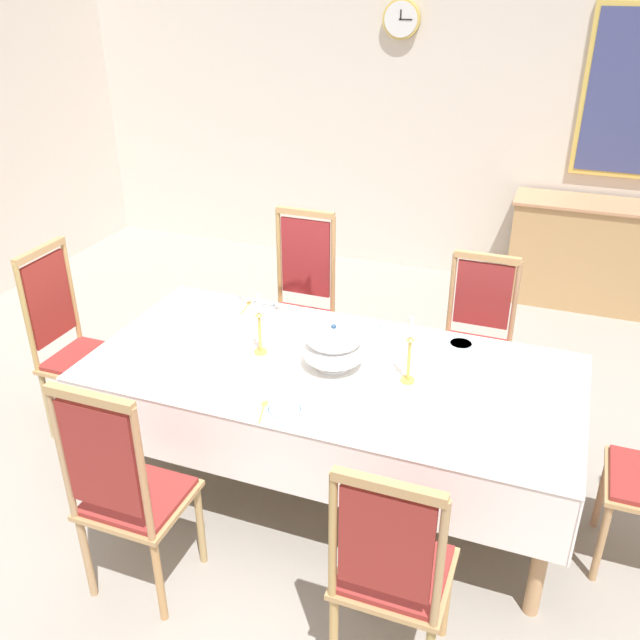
{
  "coord_description": "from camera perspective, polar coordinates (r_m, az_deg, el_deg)",
  "views": [
    {
      "loc": [
        1.01,
        -2.98,
        2.61
      ],
      "look_at": [
        -0.1,
        -0.04,
        0.99
      ],
      "focal_mm": 38.51,
      "sensor_mm": 36.0,
      "label": 1
    }
  ],
  "objects": [
    {
      "name": "back_wall",
      "position": [
        6.3,
        11.89,
        19.18
      ],
      "size": [
        7.23,
        0.08,
        3.56
      ],
      "primitive_type": "cube",
      "color": "beige",
      "rests_on": "ground"
    },
    {
      "name": "chair_south_a",
      "position": [
        3.17,
        -15.78,
        -13.45
      ],
      "size": [
        0.44,
        0.42,
        1.17
      ],
      "color": "tan",
      "rests_on": "ground"
    },
    {
      "name": "ground",
      "position": [
        4.1,
        1.53,
        -12.55
      ],
      "size": [
        7.23,
        6.27,
        0.04
      ],
      "primitive_type": "cube",
      "color": "gray"
    },
    {
      "name": "chair_head_west",
      "position": [
        4.39,
        -19.83,
        -1.73
      ],
      "size": [
        0.42,
        0.44,
        1.19
      ],
      "rotation": [
        0.0,
        0.0,
        -1.57
      ],
      "color": "tan",
      "rests_on": "ground"
    },
    {
      "name": "candlestick_west",
      "position": [
        3.6,
        -5.04,
        -0.84
      ],
      "size": [
        0.07,
        0.07,
        0.34
      ],
      "color": "gold",
      "rests_on": "tablecloth"
    },
    {
      "name": "bowl_near_right",
      "position": [
        4.12,
        -4.79,
        1.1
      ],
      "size": [
        0.15,
        0.15,
        0.03
      ],
      "color": "silver",
      "rests_on": "tablecloth"
    },
    {
      "name": "tablecloth",
      "position": [
        3.58,
        0.95,
        -5.08
      ],
      "size": [
        2.5,
        1.19,
        0.36
      ],
      "color": "white",
      "rests_on": "dining_table"
    },
    {
      "name": "mounted_clock",
      "position": [
        6.3,
        6.79,
        23.58
      ],
      "size": [
        0.32,
        0.06,
        0.32
      ],
      "color": "#D1B251"
    },
    {
      "name": "chair_south_b",
      "position": [
        2.79,
        5.97,
        -19.86
      ],
      "size": [
        0.44,
        0.42,
        1.09
      ],
      "color": "tan",
      "rests_on": "ground"
    },
    {
      "name": "chair_north_b",
      "position": [
        4.37,
        12.82,
        -1.43
      ],
      "size": [
        0.44,
        0.42,
        1.07
      ],
      "rotation": [
        0.0,
        0.0,
        3.14
      ],
      "color": "tan",
      "rests_on": "ground"
    },
    {
      "name": "candlestick_east",
      "position": [
        3.37,
        7.42,
        -3.02
      ],
      "size": [
        0.07,
        0.07,
        0.35
      ],
      "color": "gold",
      "rests_on": "tablecloth"
    },
    {
      "name": "bowl_far_right",
      "position": [
        3.77,
        11.61,
        -2.05
      ],
      "size": [
        0.14,
        0.14,
        0.03
      ],
      "color": "silver",
      "rests_on": "tablecloth"
    },
    {
      "name": "bowl_far_left",
      "position": [
        3.86,
        3.74,
        -0.71
      ],
      "size": [
        0.18,
        0.18,
        0.03
      ],
      "color": "silver",
      "rests_on": "tablecloth"
    },
    {
      "name": "spoon_secondary",
      "position": [
        4.19,
        -5.98,
        1.32
      ],
      "size": [
        0.04,
        0.18,
        0.01
      ],
      "rotation": [
        0.0,
        0.0,
        0.12
      ],
      "color": "gold",
      "rests_on": "tablecloth"
    },
    {
      "name": "sideboard",
      "position": [
        6.23,
        22.0,
        5.02
      ],
      "size": [
        1.44,
        0.48,
        0.9
      ],
      "rotation": [
        0.0,
        0.0,
        3.14
      ],
      "color": "tan",
      "rests_on": "ground"
    },
    {
      "name": "chair_north_a",
      "position": [
        4.62,
        -1.72,
        1.6
      ],
      "size": [
        0.44,
        0.42,
        1.21
      ],
      "rotation": [
        0.0,
        0.0,
        3.14
      ],
      "color": "tan",
      "rests_on": "ground"
    },
    {
      "name": "soup_tureen",
      "position": [
        3.47,
        1.14,
        -2.22
      ],
      "size": [
        0.32,
        0.32,
        0.25
      ],
      "color": "silver",
      "rests_on": "tablecloth"
    },
    {
      "name": "spoon_primary",
      "position": [
        3.23,
        -4.68,
        -7.13
      ],
      "size": [
        0.06,
        0.17,
        0.01
      ],
      "rotation": [
        0.0,
        0.0,
        0.26
      ],
      "color": "gold",
      "rests_on": "tablecloth"
    },
    {
      "name": "dining_table",
      "position": [
        3.57,
        0.95,
        -4.91
      ],
      "size": [
        2.48,
        1.17,
        0.78
      ],
      "color": "tan",
      "rests_on": "ground"
    },
    {
      "name": "bowl_near_left",
      "position": [
        3.17,
        -2.95,
        -7.58
      ],
      "size": [
        0.16,
        0.16,
        0.04
      ],
      "color": "silver",
      "rests_on": "tablecloth"
    }
  ]
}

